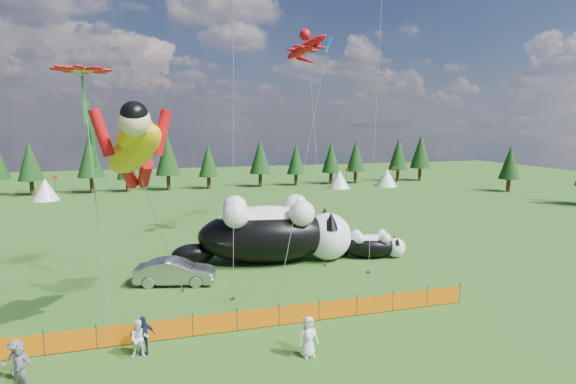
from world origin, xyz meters
name	(u,v)px	position (x,y,z in m)	size (l,w,h in m)	color
ground	(246,304)	(0.00, 0.00, 0.00)	(160.00, 160.00, 0.00)	#163A0A
safety_fence	(258,318)	(0.00, -3.00, 0.50)	(22.06, 0.06, 1.10)	#262626
tree_line	(188,163)	(0.00, 45.00, 4.00)	(90.00, 4.00, 8.00)	black
festival_tents	(268,182)	(11.00, 40.00, 1.40)	(50.00, 3.20, 2.80)	white
cat_large	(274,231)	(3.31, 6.96, 2.14)	(12.45, 5.67, 4.50)	black
cat_small	(373,245)	(10.40, 5.91, 0.91)	(5.22, 2.79, 1.91)	black
car	(175,272)	(-3.48, 4.18, 0.77)	(1.63, 4.66, 1.54)	#A4A4A9
spectator_a	(21,370)	(-9.13, -5.75, 0.90)	(0.66, 0.43, 1.80)	#5B5C60
spectator_b	(139,339)	(-5.22, -4.22, 0.80)	(0.78, 0.46, 1.59)	white
spectator_c	(143,335)	(-5.09, -3.96, 0.82)	(0.96, 0.49, 1.64)	#16203D
spectator_d	(17,360)	(-9.51, -4.74, 0.80)	(1.04, 0.54, 1.61)	#5B5C60
spectator_e	(308,337)	(1.41, -6.08, 0.86)	(0.84, 0.54, 1.71)	white
superhero_kite	(134,150)	(-5.19, -1.66, 8.34)	(6.44, 7.86, 11.28)	yellow
gecko_kite	(306,47)	(7.51, 12.72, 15.56)	(5.62, 11.10, 17.52)	red
flower_kite	(82,73)	(-7.52, 1.61, 11.89)	(3.35, 5.95, 12.67)	red
diamond_kite_a	(233,3)	(0.29, 4.14, 16.29)	(1.47, 3.92, 18.29)	#0B4DB2
diamond_kite_c	(326,54)	(4.30, -0.17, 13.04)	(3.80, 2.61, 14.46)	#0B4DB2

